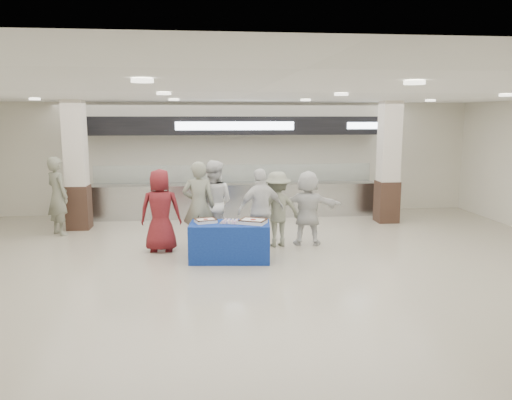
{
  "coord_description": "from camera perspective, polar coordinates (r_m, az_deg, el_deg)",
  "views": [
    {
      "loc": [
        -0.87,
        -8.51,
        2.79
      ],
      "look_at": [
        0.2,
        1.6,
        1.09
      ],
      "focal_mm": 35.0,
      "sensor_mm": 36.0,
      "label": 1
    }
  ],
  "objects": [
    {
      "name": "column_left",
      "position": [
        13.15,
        -19.83,
        3.42
      ],
      "size": [
        0.55,
        0.55,
        3.2
      ],
      "color": "#331F17",
      "rests_on": "ground"
    },
    {
      "name": "ground",
      "position": [
        9.0,
        -0.2,
        -8.58
      ],
      "size": [
        14.0,
        14.0,
        0.0
      ],
      "primitive_type": "plane",
      "color": "#BDB6A1",
      "rests_on": "ground"
    },
    {
      "name": "display_table",
      "position": [
        9.81,
        -3.0,
        -4.78
      ],
      "size": [
        1.62,
        0.94,
        0.75
      ],
      "primitive_type": "cube",
      "rotation": [
        0.0,
        0.0,
        -0.11
      ],
      "color": "navy",
      "rests_on": "ground"
    },
    {
      "name": "soldier_bg",
      "position": [
        12.72,
        -21.72,
        0.43
      ],
      "size": [
        0.8,
        0.8,
        1.87
      ],
      "primitive_type": "imported",
      "rotation": [
        0.0,
        0.0,
        2.33
      ],
      "color": "slate",
      "rests_on": "ground"
    },
    {
      "name": "chef_short",
      "position": [
        10.38,
        0.57,
        -1.17
      ],
      "size": [
        1.1,
        0.68,
        1.74
      ],
      "primitive_type": "imported",
      "rotation": [
        0.0,
        0.0,
        3.41
      ],
      "color": "white",
      "rests_on": "ground"
    },
    {
      "name": "chef_tall",
      "position": [
        10.9,
        -4.93,
        -0.36
      ],
      "size": [
        1.07,
        0.93,
        1.87
      ],
      "primitive_type": "imported",
      "rotation": [
        0.0,
        0.0,
        2.86
      ],
      "color": "white",
      "rests_on": "ground"
    },
    {
      "name": "column_right",
      "position": [
        13.67,
        14.89,
        3.88
      ],
      "size": [
        0.55,
        0.55,
        3.2
      ],
      "color": "#331F17",
      "rests_on": "ground"
    },
    {
      "name": "cupcake_tray",
      "position": [
        9.72,
        -2.99,
        -2.46
      ],
      "size": [
        0.44,
        0.37,
        0.06
      ],
      "color": "#ACACB1",
      "rests_on": "display_table"
    },
    {
      "name": "soldier_b",
      "position": [
        10.81,
        2.45,
        -1.05
      ],
      "size": [
        1.15,
        0.8,
        1.63
      ],
      "primitive_type": "imported",
      "rotation": [
        0.0,
        0.0,
        3.34
      ],
      "color": "slate",
      "rests_on": "ground"
    },
    {
      "name": "sheet_cake_left",
      "position": [
        9.8,
        -5.78,
        -2.33
      ],
      "size": [
        0.46,
        0.41,
        0.09
      ],
      "color": "white",
      "rests_on": "display_table"
    },
    {
      "name": "civilian_maroon",
      "position": [
        10.56,
        -10.86,
        -1.18
      ],
      "size": [
        0.87,
        0.58,
        1.74
      ],
      "primitive_type": "imported",
      "rotation": [
        0.0,
        0.0,
        3.11
      ],
      "color": "maroon",
      "rests_on": "ground"
    },
    {
      "name": "sheet_cake_right",
      "position": [
        9.66,
        -0.33,
        -2.41
      ],
      "size": [
        0.59,
        0.54,
        0.1
      ],
      "color": "white",
      "rests_on": "display_table"
    },
    {
      "name": "civilian_white",
      "position": [
        10.97,
        5.91,
        -0.89
      ],
      "size": [
        1.58,
        0.71,
        1.65
      ],
      "primitive_type": "imported",
      "rotation": [
        0.0,
        0.0,
        2.99
      ],
      "color": "white",
      "rests_on": "ground"
    },
    {
      "name": "serving_line",
      "position": [
        14.03,
        -2.44,
        2.8
      ],
      "size": [
        8.7,
        0.85,
        2.8
      ],
      "color": "#B3B5BA",
      "rests_on": "ground"
    },
    {
      "name": "soldier_a",
      "position": [
        10.56,
        -6.56,
        -0.66
      ],
      "size": [
        0.71,
        0.49,
        1.88
      ],
      "primitive_type": "imported",
      "rotation": [
        0.0,
        0.0,
        3.08
      ],
      "color": "slate",
      "rests_on": "ground"
    }
  ]
}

